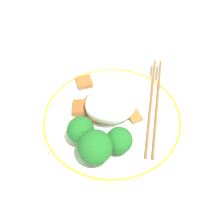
% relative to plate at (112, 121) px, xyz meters
% --- Properties ---
extents(ground_plane, '(3.00, 3.00, 0.00)m').
position_rel_plate_xyz_m(ground_plane, '(0.00, 0.00, -0.01)').
color(ground_plane, silver).
extents(plate, '(0.26, 0.26, 0.02)m').
position_rel_plate_xyz_m(plate, '(0.00, 0.00, 0.00)').
color(plate, white).
rests_on(plate, ground_plane).
extents(rice_mound, '(0.09, 0.08, 0.06)m').
position_rel_plate_xyz_m(rice_mound, '(-0.00, -0.01, 0.04)').
color(rice_mound, white).
rests_on(rice_mound, plate).
extents(broccoli_back_left, '(0.05, 0.05, 0.06)m').
position_rel_plate_xyz_m(broccoli_back_left, '(0.06, 0.04, 0.04)').
color(broccoli_back_left, '#7FB756').
rests_on(broccoli_back_left, plate).
extents(broccoli_back_center, '(0.06, 0.06, 0.07)m').
position_rel_plate_xyz_m(broccoli_back_center, '(0.04, 0.08, 0.04)').
color(broccoli_back_center, '#7FB756').
rests_on(broccoli_back_center, plate).
extents(broccoli_back_right, '(0.05, 0.05, 0.05)m').
position_rel_plate_xyz_m(broccoli_back_right, '(-0.00, 0.07, 0.03)').
color(broccoli_back_right, '#7FB756').
rests_on(broccoli_back_right, plate).
extents(meat_near_front, '(0.03, 0.03, 0.01)m').
position_rel_plate_xyz_m(meat_near_front, '(0.04, -0.09, 0.01)').
color(meat_near_front, brown).
rests_on(meat_near_front, plate).
extents(meat_near_left, '(0.03, 0.03, 0.01)m').
position_rel_plate_xyz_m(meat_near_left, '(0.03, -0.05, 0.01)').
color(meat_near_left, brown).
rests_on(meat_near_left, plate).
extents(meat_near_right, '(0.03, 0.04, 0.01)m').
position_rel_plate_xyz_m(meat_near_right, '(-0.04, -0.00, 0.01)').
color(meat_near_right, '#995B28').
rests_on(meat_near_right, plate).
extents(meat_near_back, '(0.04, 0.03, 0.01)m').
position_rel_plate_xyz_m(meat_near_back, '(0.02, -0.01, 0.01)').
color(meat_near_back, '#9E6633').
rests_on(meat_near_back, plate).
extents(meat_on_rice_edge, '(0.03, 0.04, 0.01)m').
position_rel_plate_xyz_m(meat_on_rice_edge, '(0.06, -0.03, 0.01)').
color(meat_on_rice_edge, brown).
rests_on(meat_on_rice_edge, plate).
extents(chopsticks, '(0.09, 0.23, 0.01)m').
position_rel_plate_xyz_m(chopsticks, '(-0.08, -0.02, 0.01)').
color(chopsticks, brown).
rests_on(chopsticks, plate).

